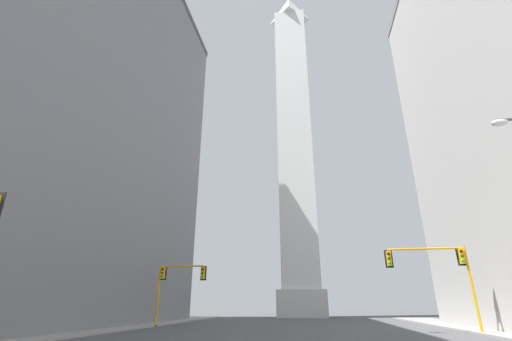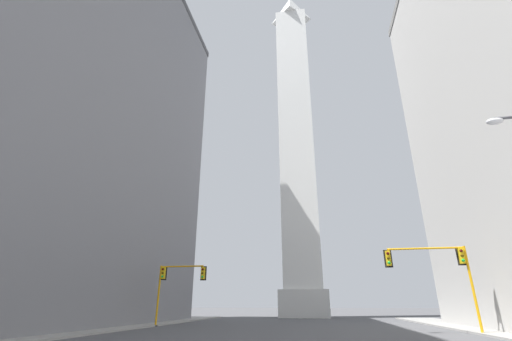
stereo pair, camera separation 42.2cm
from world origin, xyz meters
The scene contains 5 objects.
sidewalk_left centered at (-15.31, 20.48, 0.07)m, with size 5.00×68.27×0.15m, color gray.
building_left centered at (-24.81, 25.71, 22.38)m, with size 20.02×42.88×44.75m.
obelisk centered at (0.00, 56.89, 31.90)m, with size 7.59×7.59×65.86m.
traffic_light_mid_right centered at (11.24, 26.96, 4.58)m, with size 5.91×0.52×5.96m.
traffic_light_mid_left centered at (-11.28, 31.88, 4.18)m, with size 4.84×0.51×5.50m.
Camera 2 is at (2.49, -0.94, 1.96)m, focal length 24.00 mm.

